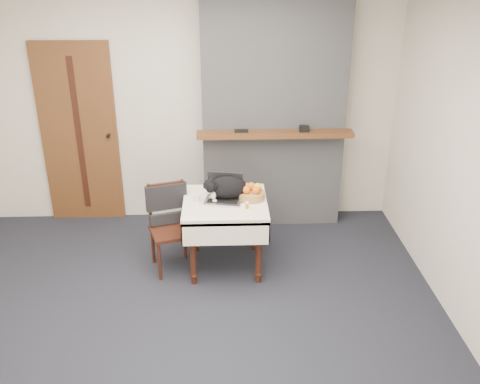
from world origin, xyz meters
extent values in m
plane|color=black|center=(0.00, 0.00, 0.00)|extent=(4.50, 4.50, 0.00)
cube|color=beige|center=(0.00, 2.00, 1.30)|extent=(4.50, 0.02, 2.60)
cube|color=beige|center=(2.25, 0.00, 1.30)|extent=(0.02, 4.00, 2.60)
cube|color=brown|center=(-1.20, 1.98, 1.00)|extent=(0.82, 0.05, 2.00)
cube|color=#32190D|center=(-1.20, 1.95, 1.00)|extent=(0.06, 0.01, 1.70)
cylinder|color=black|center=(-0.88, 1.93, 1.00)|extent=(0.04, 0.06, 0.04)
cube|color=gray|center=(0.90, 1.85, 1.30)|extent=(1.50, 0.30, 2.60)
cube|color=brown|center=(0.90, 1.61, 1.10)|extent=(1.62, 0.18, 0.05)
cube|color=black|center=(0.55, 1.61, 1.14)|extent=(0.14, 0.04, 0.03)
cube|color=black|center=(1.20, 1.61, 1.16)|extent=(0.10, 0.07, 0.06)
cylinder|color=#32190D|center=(0.07, 0.56, 0.32)|extent=(0.06, 0.06, 0.64)
sphere|color=#32190D|center=(0.07, 0.56, 0.08)|extent=(0.07, 0.07, 0.07)
cylinder|color=#32190D|center=(0.67, 0.56, 0.32)|extent=(0.06, 0.06, 0.64)
sphere|color=#32190D|center=(0.67, 0.56, 0.08)|extent=(0.07, 0.07, 0.07)
cylinder|color=#32190D|center=(0.07, 1.16, 0.32)|extent=(0.06, 0.06, 0.64)
sphere|color=#32190D|center=(0.07, 1.16, 0.08)|extent=(0.07, 0.07, 0.07)
cylinder|color=#32190D|center=(0.67, 1.16, 0.32)|extent=(0.06, 0.06, 0.64)
sphere|color=#32190D|center=(0.67, 1.16, 0.08)|extent=(0.07, 0.07, 0.07)
cube|color=white|center=(0.37, 0.86, 0.67)|extent=(0.78, 0.78, 0.06)
cube|color=white|center=(0.37, 0.48, 0.56)|extent=(0.78, 0.01, 0.22)
cube|color=white|center=(0.37, 1.25, 0.56)|extent=(0.78, 0.01, 0.22)
cube|color=white|center=(-0.02, 0.86, 0.56)|extent=(0.01, 0.78, 0.22)
cube|color=white|center=(0.75, 0.86, 0.56)|extent=(0.01, 0.78, 0.22)
cube|color=#B7B7BC|center=(0.35, 0.84, 0.71)|extent=(0.37, 0.29, 0.02)
cube|color=black|center=(0.35, 0.84, 0.72)|extent=(0.30, 0.21, 0.00)
cube|color=black|center=(0.38, 0.98, 0.83)|extent=(0.34, 0.12, 0.23)
cube|color=#99C3DF|center=(0.38, 0.98, 0.83)|extent=(0.31, 0.11, 0.21)
ellipsoid|color=black|center=(0.39, 0.91, 0.81)|extent=(0.40, 0.33, 0.22)
ellipsoid|color=black|center=(0.49, 0.95, 0.79)|extent=(0.25, 0.26, 0.18)
sphere|color=black|center=(0.23, 0.84, 0.87)|extent=(0.17, 0.17, 0.13)
ellipsoid|color=white|center=(0.19, 0.83, 0.83)|extent=(0.08, 0.08, 0.06)
ellipsoid|color=white|center=(0.26, 0.85, 0.77)|extent=(0.08, 0.09, 0.09)
cone|color=black|center=(0.26, 0.81, 0.93)|extent=(0.06, 0.06, 0.05)
cone|color=black|center=(0.23, 0.88, 0.93)|extent=(0.06, 0.06, 0.05)
cylinder|color=black|center=(0.59, 0.92, 0.73)|extent=(0.19, 0.05, 0.04)
sphere|color=white|center=(0.27, 0.81, 0.72)|extent=(0.04, 0.04, 0.04)
sphere|color=white|center=(0.24, 0.89, 0.72)|extent=(0.04, 0.04, 0.04)
cylinder|color=silver|center=(0.11, 0.87, 0.73)|extent=(0.06, 0.06, 0.07)
cylinder|color=#AD6715|center=(0.57, 0.70, 0.73)|extent=(0.03, 0.03, 0.05)
cylinder|color=white|center=(0.57, 0.70, 0.76)|extent=(0.03, 0.03, 0.01)
cylinder|color=#AD7446|center=(0.62, 0.91, 0.74)|extent=(0.25, 0.25, 0.07)
sphere|color=orange|center=(0.57, 0.88, 0.81)|extent=(0.07, 0.07, 0.07)
sphere|color=orange|center=(0.66, 0.87, 0.81)|extent=(0.07, 0.07, 0.07)
sphere|color=orange|center=(0.62, 0.96, 0.81)|extent=(0.07, 0.07, 0.07)
sphere|color=yellow|center=(0.68, 0.94, 0.81)|extent=(0.07, 0.07, 0.07)
sphere|color=orange|center=(0.58, 0.95, 0.81)|extent=(0.07, 0.07, 0.07)
cube|color=black|center=(0.50, 0.85, 0.70)|extent=(0.12, 0.06, 0.01)
cube|color=#32190D|center=(-0.14, 0.83, 0.40)|extent=(0.47, 0.47, 0.04)
cylinder|color=#32190D|center=(-0.25, 0.63, 0.20)|extent=(0.03, 0.03, 0.40)
cylinder|color=#32190D|center=(0.06, 0.73, 0.20)|extent=(0.03, 0.03, 0.40)
cylinder|color=#32190D|center=(-0.34, 0.94, 0.20)|extent=(0.03, 0.03, 0.40)
cylinder|color=#32190D|center=(-0.04, 1.04, 0.20)|extent=(0.03, 0.03, 0.40)
cylinder|color=#32190D|center=(-0.34, 0.94, 0.63)|extent=(0.03, 0.03, 0.45)
cylinder|color=#32190D|center=(-0.04, 1.04, 0.63)|extent=(0.03, 0.03, 0.45)
cube|color=#32190D|center=(-0.19, 0.99, 0.72)|extent=(0.32, 0.12, 0.25)
cube|color=black|center=(-0.19, 0.98, 0.70)|extent=(0.39, 0.17, 0.25)
camera|label=1|loc=(0.34, -3.64, 2.84)|focal=40.00mm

